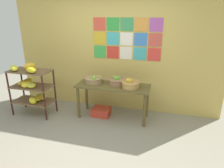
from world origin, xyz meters
TOP-DOWN VIEW (x-y plane):
  - ground at (0.00, 0.00)m, footprint 9.37×9.37m
  - back_wall_with_art at (0.00, 1.71)m, footprint 4.67×0.07m
  - banana_shelf_unit at (-1.61, 0.87)m, footprint 0.88×0.55m
  - display_table at (0.12, 1.19)m, footprint 1.51×0.56m
  - fruit_basket_right at (0.49, 1.13)m, footprint 0.36×0.36m
  - fruit_basket_left at (-0.32, 1.25)m, footprint 0.41×0.41m
  - fruit_basket_back_left at (0.20, 1.29)m, footprint 0.40×0.40m
  - produce_crate_under_table at (-0.15, 1.19)m, footprint 0.38×0.31m

SIDE VIEW (x-z plane):
  - ground at x=0.00m, z-range 0.00..0.00m
  - produce_crate_under_table at x=-0.15m, z-range 0.00..0.17m
  - display_table at x=0.12m, z-range 0.26..0.99m
  - banana_shelf_unit at x=-1.61m, z-range 0.11..1.25m
  - fruit_basket_left at x=-0.32m, z-range 0.72..0.87m
  - fruit_basket_back_left at x=0.20m, z-range 0.71..0.88m
  - fruit_basket_right at x=0.49m, z-range 0.71..0.91m
  - back_wall_with_art at x=0.00m, z-range 0.00..2.73m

